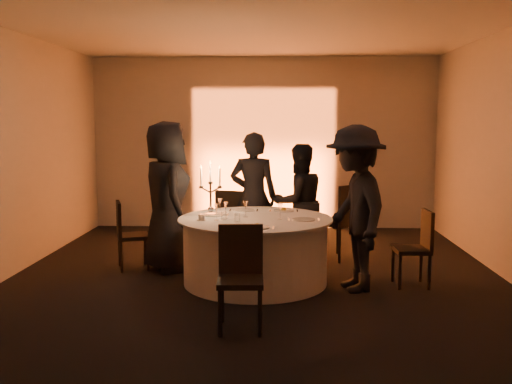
{
  "coord_description": "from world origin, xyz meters",
  "views": [
    {
      "loc": [
        0.27,
        -6.55,
        1.9
      ],
      "look_at": [
        0.0,
        0.2,
        1.05
      ],
      "focal_mm": 40.0,
      "sensor_mm": 36.0,
      "label": 1
    }
  ],
  "objects_px": {
    "banquet_table": "(255,250)",
    "guest_back_left": "(253,197)",
    "guest_back_right": "(299,202)",
    "coffee_cup": "(202,218)",
    "chair_right": "(418,244)",
    "candelabra": "(211,196)",
    "guest_left": "(167,196)",
    "guest_right": "(355,208)",
    "chair_front": "(241,271)",
    "chair_back_left": "(232,219)",
    "chair_left": "(127,231)",
    "chair_back_right": "(344,217)"
  },
  "relations": [
    {
      "from": "guest_back_left",
      "to": "candelabra",
      "type": "xyz_separation_m",
      "value": [
        -0.47,
        -0.89,
        0.12
      ]
    },
    {
      "from": "chair_right",
      "to": "candelabra",
      "type": "height_order",
      "value": "candelabra"
    },
    {
      "from": "chair_left",
      "to": "guest_left",
      "type": "xyz_separation_m",
      "value": [
        0.52,
        -0.02,
        0.45
      ]
    },
    {
      "from": "guest_back_right",
      "to": "chair_back_right",
      "type": "bearing_deg",
      "value": 156.89
    },
    {
      "from": "chair_back_left",
      "to": "chair_front",
      "type": "distance_m",
      "value": 2.78
    },
    {
      "from": "chair_right",
      "to": "guest_back_right",
      "type": "relative_size",
      "value": 0.56
    },
    {
      "from": "chair_front",
      "to": "guest_back_right",
      "type": "height_order",
      "value": "guest_back_right"
    },
    {
      "from": "chair_back_right",
      "to": "chair_right",
      "type": "relative_size",
      "value": 1.18
    },
    {
      "from": "guest_back_right",
      "to": "chair_front",
      "type": "bearing_deg",
      "value": 50.71
    },
    {
      "from": "chair_back_left",
      "to": "guest_left",
      "type": "bearing_deg",
      "value": 60.18
    },
    {
      "from": "banquet_table",
      "to": "candelabra",
      "type": "xyz_separation_m",
      "value": [
        -0.54,
        0.18,
        0.61
      ]
    },
    {
      "from": "chair_right",
      "to": "candelabra",
      "type": "bearing_deg",
      "value": -98.29
    },
    {
      "from": "guest_right",
      "to": "banquet_table",
      "type": "bearing_deg",
      "value": -114.46
    },
    {
      "from": "chair_right",
      "to": "candelabra",
      "type": "distance_m",
      "value": 2.48
    },
    {
      "from": "guest_back_right",
      "to": "coffee_cup",
      "type": "bearing_deg",
      "value": 22.71
    },
    {
      "from": "candelabra",
      "to": "coffee_cup",
      "type": "bearing_deg",
      "value": -99.95
    },
    {
      "from": "chair_front",
      "to": "guest_left",
      "type": "relative_size",
      "value": 0.5
    },
    {
      "from": "chair_right",
      "to": "guest_back_left",
      "type": "distance_m",
      "value": 2.29
    },
    {
      "from": "chair_left",
      "to": "guest_back_left",
      "type": "bearing_deg",
      "value": -91.26
    },
    {
      "from": "guest_back_left",
      "to": "guest_back_right",
      "type": "relative_size",
      "value": 1.1
    },
    {
      "from": "chair_back_left",
      "to": "chair_front",
      "type": "xyz_separation_m",
      "value": [
        0.3,
        -2.76,
        0.0
      ]
    },
    {
      "from": "guest_left",
      "to": "guest_right",
      "type": "xyz_separation_m",
      "value": [
        2.26,
        -0.77,
        -0.02
      ]
    },
    {
      "from": "banquet_table",
      "to": "guest_back_left",
      "type": "height_order",
      "value": "guest_back_left"
    },
    {
      "from": "guest_left",
      "to": "guest_back_right",
      "type": "bearing_deg",
      "value": -94.96
    },
    {
      "from": "chair_back_left",
      "to": "guest_back_left",
      "type": "distance_m",
      "value": 0.51
    },
    {
      "from": "guest_back_right",
      "to": "banquet_table",
      "type": "bearing_deg",
      "value": 38.36
    },
    {
      "from": "candelabra",
      "to": "chair_right",
      "type": "bearing_deg",
      "value": -5.95
    },
    {
      "from": "guest_back_left",
      "to": "coffee_cup",
      "type": "height_order",
      "value": "guest_back_left"
    },
    {
      "from": "banquet_table",
      "to": "guest_back_left",
      "type": "xyz_separation_m",
      "value": [
        -0.07,
        1.08,
        0.49
      ]
    },
    {
      "from": "chair_right",
      "to": "coffee_cup",
      "type": "bearing_deg",
      "value": -89.87
    },
    {
      "from": "banquet_table",
      "to": "guest_back_left",
      "type": "distance_m",
      "value": 1.18
    },
    {
      "from": "chair_left",
      "to": "guest_left",
      "type": "distance_m",
      "value": 0.69
    },
    {
      "from": "guest_left",
      "to": "candelabra",
      "type": "relative_size",
      "value": 2.89
    },
    {
      "from": "chair_back_right",
      "to": "chair_right",
      "type": "height_order",
      "value": "chair_back_right"
    },
    {
      "from": "guest_left",
      "to": "guest_back_right",
      "type": "distance_m",
      "value": 1.8
    },
    {
      "from": "chair_back_right",
      "to": "chair_front",
      "type": "height_order",
      "value": "chair_back_right"
    },
    {
      "from": "banquet_table",
      "to": "chair_back_right",
      "type": "bearing_deg",
      "value": 44.87
    },
    {
      "from": "chair_left",
      "to": "coffee_cup",
      "type": "bearing_deg",
      "value": -144.03
    },
    {
      "from": "chair_front",
      "to": "guest_left",
      "type": "height_order",
      "value": "guest_left"
    },
    {
      "from": "chair_right",
      "to": "chair_left",
      "type": "bearing_deg",
      "value": -102.23
    },
    {
      "from": "chair_back_left",
      "to": "chair_front",
      "type": "relative_size",
      "value": 1.0
    },
    {
      "from": "guest_back_right",
      "to": "candelabra",
      "type": "distance_m",
      "value": 1.46
    },
    {
      "from": "chair_left",
      "to": "guest_right",
      "type": "height_order",
      "value": "guest_right"
    },
    {
      "from": "chair_front",
      "to": "coffee_cup",
      "type": "height_order",
      "value": "chair_front"
    },
    {
      "from": "guest_back_right",
      "to": "chair_back_left",
      "type": "bearing_deg",
      "value": -36.51
    },
    {
      "from": "chair_back_right",
      "to": "coffee_cup",
      "type": "distance_m",
      "value": 2.22
    },
    {
      "from": "guest_left",
      "to": "candelabra",
      "type": "bearing_deg",
      "value": -144.46
    },
    {
      "from": "chair_left",
      "to": "guest_back_right",
      "type": "xyz_separation_m",
      "value": [
        2.21,
        0.58,
        0.3
      ]
    },
    {
      "from": "guest_right",
      "to": "guest_back_right",
      "type": "bearing_deg",
      "value": -169.35
    },
    {
      "from": "chair_right",
      "to": "chair_front",
      "type": "relative_size",
      "value": 0.94
    }
  ]
}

